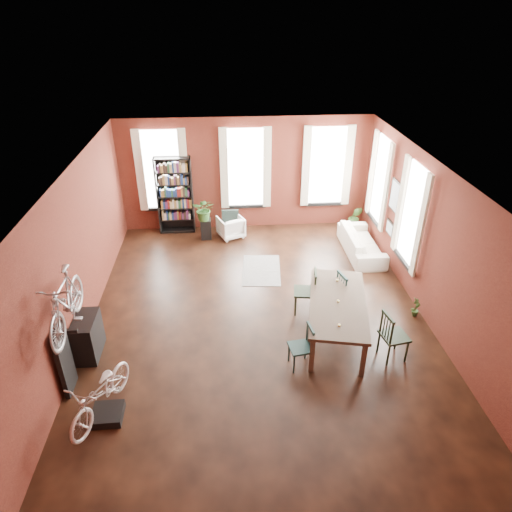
{
  "coord_description": "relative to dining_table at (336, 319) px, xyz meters",
  "views": [
    {
      "loc": [
        -0.65,
        -7.8,
        5.91
      ],
      "look_at": [
        -0.0,
        0.6,
        1.15
      ],
      "focal_mm": 32.0,
      "sensor_mm": 36.0,
      "label": 1
    }
  ],
  "objects": [
    {
      "name": "room",
      "position": [
        -1.24,
        1.33,
        1.73
      ],
      "size": [
        9.0,
        9.04,
        3.22
      ],
      "color": "black",
      "rests_on": "ground"
    },
    {
      "name": "dining_table",
      "position": [
        0.0,
        0.0,
        0.0
      ],
      "size": [
        1.54,
        2.53,
        0.81
      ],
      "primitive_type": "cube",
      "rotation": [
        0.0,
        0.0,
        -0.21
      ],
      "color": "#46372A",
      "rests_on": "ground"
    },
    {
      "name": "dining_chair_a",
      "position": [
        -0.85,
        -0.82,
        0.03
      ],
      "size": [
        0.45,
        0.45,
        0.86
      ],
      "primitive_type": "cube",
      "rotation": [
        0.0,
        0.0,
        -1.42
      ],
      "color": "#193734",
      "rests_on": "ground"
    },
    {
      "name": "dining_chair_b",
      "position": [
        -0.49,
        0.86,
        0.1
      ],
      "size": [
        0.53,
        0.53,
        1.0
      ],
      "primitive_type": "cube",
      "rotation": [
        0.0,
        0.0,
        -1.73
      ],
      "color": "black",
      "rests_on": "ground"
    },
    {
      "name": "dining_chair_c",
      "position": [
        0.91,
        -0.72,
        0.1
      ],
      "size": [
        0.54,
        0.54,
        1.0
      ],
      "primitive_type": "cube",
      "rotation": [
        0.0,
        0.0,
        1.75
      ],
      "color": "black",
      "rests_on": "ground"
    },
    {
      "name": "dining_chair_d",
      "position": [
        0.43,
        0.77,
        0.08
      ],
      "size": [
        0.55,
        0.55,
        0.97
      ],
      "primitive_type": "cube",
      "rotation": [
        0.0,
        0.0,
        1.83
      ],
      "color": "#1A3A39",
      "rests_on": "ground"
    },
    {
      "name": "bookshelf",
      "position": [
        -3.49,
        5.01,
        0.7
      ],
      "size": [
        1.0,
        0.32,
        2.2
      ],
      "primitive_type": "cube",
      "color": "black",
      "rests_on": "ground"
    },
    {
      "name": "white_armchair",
      "position": [
        -1.96,
        4.53,
        -0.07
      ],
      "size": [
        0.83,
        0.81,
        0.67
      ],
      "primitive_type": "imported",
      "rotation": [
        0.0,
        0.0,
        3.53
      ],
      "color": "white",
      "rests_on": "ground"
    },
    {
      "name": "cream_sofa",
      "position": [
        1.46,
        3.31,
        0.0
      ],
      "size": [
        0.61,
        2.08,
        0.81
      ],
      "primitive_type": "imported",
      "rotation": [
        0.0,
        0.0,
        1.57
      ],
      "color": "beige",
      "rests_on": "ground"
    },
    {
      "name": "striped_rug",
      "position": [
        -1.26,
        2.61,
        -0.4
      ],
      "size": [
        1.05,
        1.56,
        0.01
      ],
      "primitive_type": "cube",
      "rotation": [
        0.0,
        0.0,
        -0.09
      ],
      "color": "black",
      "rests_on": "ground"
    },
    {
      "name": "bike_trainer",
      "position": [
        -4.13,
        -1.78,
        -0.33
      ],
      "size": [
        0.49,
        0.49,
        0.14
      ],
      "primitive_type": "cube",
      "rotation": [
        0.0,
        0.0,
        0.02
      ],
      "color": "black",
      "rests_on": "ground"
    },
    {
      "name": "bike_wall_rack",
      "position": [
        -4.89,
        -1.09,
        0.25
      ],
      "size": [
        0.16,
        0.6,
        1.3
      ],
      "primitive_type": "cube",
      "color": "black",
      "rests_on": "ground"
    },
    {
      "name": "console_table",
      "position": [
        -4.77,
        -0.19,
        -0.0
      ],
      "size": [
        0.4,
        0.8,
        0.8
      ],
      "primitive_type": "cube",
      "color": "black",
      "rests_on": "ground"
    },
    {
      "name": "plant_stand",
      "position": [
        -2.66,
        4.48,
        -0.11
      ],
      "size": [
        0.29,
        0.29,
        0.58
      ],
      "primitive_type": "cube",
      "rotation": [
        0.0,
        0.0,
        0.01
      ],
      "color": "black",
      "rests_on": "ground"
    },
    {
      "name": "plant_by_sofa",
      "position": [
        1.68,
        4.8,
        -0.25
      ],
      "size": [
        0.59,
        0.79,
        0.31
      ],
      "primitive_type": "imported",
      "rotation": [
        0.0,
        0.0,
        -0.31
      ],
      "color": "#315A24",
      "rests_on": "ground"
    },
    {
      "name": "plant_small",
      "position": [
        1.84,
        0.49,
        -0.32
      ],
      "size": [
        0.5,
        0.48,
        0.16
      ],
      "primitive_type": "imported",
      "rotation": [
        0.0,
        0.0,
        0.85
      ],
      "color": "#305321",
      "rests_on": "ground"
    },
    {
      "name": "bicycle_floor",
      "position": [
        -4.15,
        -1.8,
        0.52
      ],
      "size": [
        0.8,
        0.96,
        1.56
      ],
      "primitive_type": "imported",
      "rotation": [
        0.0,
        0.0,
        -0.37
      ],
      "color": "silver",
      "rests_on": "bike_trainer"
    },
    {
      "name": "bicycle_hung",
      "position": [
        -4.64,
        -1.09,
        1.73
      ],
      "size": [
        0.47,
        1.0,
        1.66
      ],
      "primitive_type": "imported",
      "color": "#A5A8AD",
      "rests_on": "bike_wall_rack"
    },
    {
      "name": "plant_on_stand",
      "position": [
        -2.67,
        4.45,
        0.43
      ],
      "size": [
        0.69,
        0.74,
        0.51
      ],
      "primitive_type": "imported",
      "rotation": [
        0.0,
        0.0,
        -0.18
      ],
      "color": "#306127",
      "rests_on": "plant_stand"
    }
  ]
}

